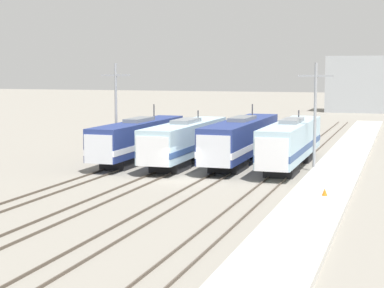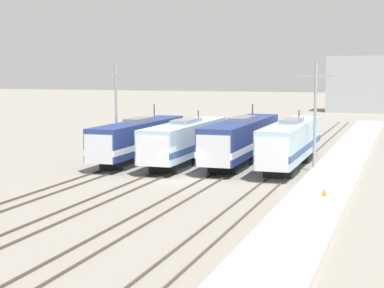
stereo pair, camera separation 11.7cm
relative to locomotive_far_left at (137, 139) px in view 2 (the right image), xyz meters
The scene contains 13 objects.
ground_plane 10.92m from the locomotive_far_left, 48.11° to the right, with size 400.00×400.00×0.00m, color gray.
rail_pair_far_left 8.23m from the locomotive_far_left, 90.00° to the right, with size 1.51×120.00×0.15m.
rail_pair_center_left 9.51m from the locomotive_far_left, 59.12° to the right, with size 1.51×120.00×0.15m.
rail_pair_center_right 12.59m from the locomotive_far_left, 39.90° to the right, with size 1.51×120.00×0.15m.
rail_pair_far_right 16.50m from the locomotive_far_left, 29.14° to the right, with size 1.51×120.00×0.15m.
locomotive_far_left is the anchor object (origin of this frame).
locomotive_center_left 4.78m from the locomotive_far_left, ahead, with size 3.11×16.69×4.72m.
locomotive_center_right 9.69m from the locomotive_far_left, 10.39° to the left, with size 3.08×18.93×5.28m.
locomotive_far_right 14.32m from the locomotive_far_left, ahead, with size 2.86×17.96×4.85m.
catenary_tower_left 3.53m from the locomotive_far_left, 167.44° to the right, with size 2.95×0.24×9.23m.
catenary_tower_right 16.81m from the locomotive_far_left, ahead, with size 2.95×0.24×9.23m.
platform 20.25m from the locomotive_far_left, 23.29° to the right, with size 4.00×120.00×0.38m.
traffic_cone 22.95m from the locomotive_far_left, 34.32° to the right, with size 0.38×0.38×0.49m.
Camera 2 is at (16.65, -47.15, 8.65)m, focal length 60.00 mm.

